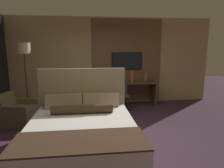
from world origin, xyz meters
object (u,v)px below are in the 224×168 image
desk (128,89)px  armchair_by_window (18,113)px  bed (82,134)px  tv (127,61)px  vase_short (146,77)px  desk_chair (120,92)px  floor_lamp (24,54)px  vase_tall (132,76)px

desk → armchair_by_window: size_ratio=1.95×
bed → tv: size_ratio=2.12×
bed → tv: (1.40, 3.22, 1.04)m
tv → vase_short: (0.58, -0.25, -0.51)m
desk_chair → tv: bearing=65.4°
bed → armchair_by_window: size_ratio=2.32×
desk_chair → floor_lamp: bearing=-177.6°
floor_lamp → vase_short: floor_lamp is taller
desk → vase_short: vase_short is taller
armchair_by_window → tv: bearing=-51.9°
desk → armchair_by_window: armchair_by_window is taller
vase_tall → vase_short: bearing=12.1°
desk → floor_lamp: 3.25m
armchair_by_window → vase_short: bearing=-59.3°
desk_chair → bed: bearing=-114.0°
armchair_by_window → floor_lamp: 1.56m
bed → desk_chair: (1.06, 2.45, 0.17)m
desk → desk_chair: 0.63m
vase_tall → vase_short: vase_tall is taller
desk_chair → floor_lamp: 2.86m
vase_short → desk: bearing=178.5°
desk_chair → vase_short: vase_short is taller
vase_short → floor_lamp: bearing=-169.6°
floor_lamp → vase_tall: floor_lamp is taller
armchair_by_window → vase_short: 3.88m
armchair_by_window → vase_tall: size_ratio=2.40×
tv → armchair_by_window: bearing=-152.3°
bed → floor_lamp: bearing=123.9°
tv → floor_lamp: 3.10m
vase_short → tv: bearing=156.7°
vase_tall → armchair_by_window: bearing=-158.5°
bed → armchair_by_window: (-1.61, 1.64, -0.10)m
tv → vase_tall: bearing=-74.9°
desk → vase_tall: (0.10, -0.12, 0.43)m
floor_lamp → vase_tall: bearing=10.2°
bed → vase_short: (1.98, 2.97, 0.53)m
tv → desk: bearing=-90.0°
desk_chair → vase_tall: 0.72m
tv → vase_tall: tv is taller
bed → vase_tall: bed is taller
tv → desk_chair: size_ratio=1.13×
tv → floor_lamp: bearing=-163.0°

